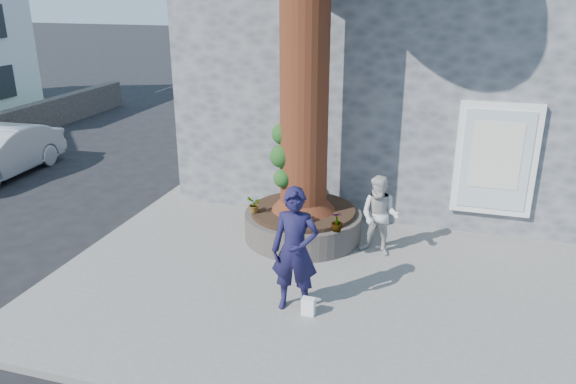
# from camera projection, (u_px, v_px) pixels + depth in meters

# --- Properties ---
(ground) EXTENTS (120.00, 120.00, 0.00)m
(ground) POSITION_uv_depth(u_px,v_px,m) (228.00, 284.00, 9.66)
(ground) COLOR black
(ground) RESTS_ON ground
(pavement) EXTENTS (9.00, 8.00, 0.12)m
(pavement) POSITION_uv_depth(u_px,v_px,m) (326.00, 267.00, 10.13)
(pavement) COLOR slate
(pavement) RESTS_ON ground
(yellow_line) EXTENTS (0.10, 30.00, 0.01)m
(yellow_line) POSITION_uv_depth(u_px,v_px,m) (107.00, 239.00, 11.38)
(yellow_line) COLOR yellow
(yellow_line) RESTS_ON ground
(stone_shop) EXTENTS (10.30, 8.30, 6.30)m
(stone_shop) POSITION_uv_depth(u_px,v_px,m) (421.00, 55.00, 14.36)
(stone_shop) COLOR #535559
(stone_shop) RESTS_ON ground
(planter) EXTENTS (2.30, 2.30, 0.60)m
(planter) POSITION_uv_depth(u_px,v_px,m) (303.00, 223.00, 11.10)
(planter) COLOR black
(planter) RESTS_ON pavement
(man) EXTENTS (0.76, 0.53, 1.97)m
(man) POSITION_uv_depth(u_px,v_px,m) (295.00, 250.00, 8.41)
(man) COLOR #151334
(man) RESTS_ON pavement
(woman) EXTENTS (0.83, 0.70, 1.51)m
(woman) POSITION_uv_depth(u_px,v_px,m) (380.00, 216.00, 10.25)
(woman) COLOR beige
(woman) RESTS_ON pavement
(shopping_bag) EXTENTS (0.21, 0.13, 0.28)m
(shopping_bag) POSITION_uv_depth(u_px,v_px,m) (308.00, 306.00, 8.51)
(shopping_bag) COLOR white
(shopping_bag) RESTS_ON pavement
(plant_a) EXTENTS (0.23, 0.23, 0.37)m
(plant_a) POSITION_uv_depth(u_px,v_px,m) (310.00, 186.00, 11.72)
(plant_a) COLOR gray
(plant_a) RESTS_ON planter
(plant_b) EXTENTS (0.30, 0.30, 0.40)m
(plant_b) POSITION_uv_depth(u_px,v_px,m) (295.00, 216.00, 10.14)
(plant_b) COLOR gray
(plant_b) RESTS_ON planter
(plant_c) EXTENTS (0.27, 0.27, 0.37)m
(plant_c) POSITION_uv_depth(u_px,v_px,m) (337.00, 221.00, 9.94)
(plant_c) COLOR gray
(plant_c) RESTS_ON planter
(plant_d) EXTENTS (0.40, 0.40, 0.34)m
(plant_d) POSITION_uv_depth(u_px,v_px,m) (254.00, 205.00, 10.75)
(plant_d) COLOR gray
(plant_d) RESTS_ON planter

